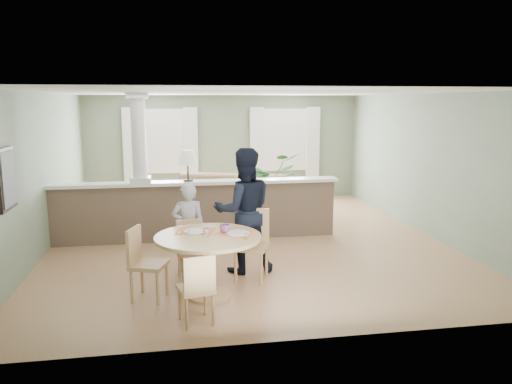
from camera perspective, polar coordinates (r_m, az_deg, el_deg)
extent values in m
plane|color=tan|center=(9.34, -1.06, -5.51)|extent=(8.00, 8.00, 0.00)
cube|color=gray|center=(13.01, -3.71, 5.03)|extent=(7.00, 0.02, 2.70)
cube|color=gray|center=(9.23, -23.14, 2.03)|extent=(0.02, 8.00, 2.70)
cube|color=gray|center=(10.18, 18.81, 3.02)|extent=(0.02, 8.00, 2.70)
cube|color=gray|center=(5.20, 5.45, -3.06)|extent=(7.00, 0.02, 2.70)
cube|color=white|center=(8.98, -1.12, 11.29)|extent=(7.00, 8.00, 0.02)
cube|color=white|center=(12.90, -10.83, 5.71)|extent=(1.10, 0.02, 1.50)
cube|color=white|center=(12.87, -10.83, 5.71)|extent=(1.22, 0.04, 1.62)
cube|color=white|center=(13.22, 3.25, 5.99)|extent=(1.10, 0.02, 1.50)
cube|color=white|center=(13.20, 3.27, 5.98)|extent=(1.22, 0.04, 1.62)
cube|color=silver|center=(12.87, -14.14, 4.23)|extent=(0.35, 0.10, 2.30)
cube|color=silver|center=(12.84, -7.43, 4.45)|extent=(0.35, 0.10, 2.30)
cube|color=silver|center=(13.01, 0.09, 4.61)|extent=(0.35, 0.10, 2.30)
cube|color=silver|center=(13.35, 6.47, 4.69)|extent=(0.35, 0.10, 2.30)
cube|color=black|center=(7.28, -26.62, 1.34)|extent=(0.04, 0.62, 0.82)
cube|color=#665D56|center=(7.27, -26.43, 1.35)|extent=(0.02, 0.52, 0.72)
cube|color=brown|center=(9.32, -6.74, -2.29)|extent=(5.20, 0.22, 1.05)
cube|color=white|center=(9.21, -6.81, 1.08)|extent=(5.32, 0.36, 0.06)
cube|color=white|center=(9.21, -13.05, 1.39)|extent=(0.36, 0.36, 0.10)
cylinder|color=white|center=(9.13, -13.24, 6.01)|extent=(0.26, 0.26, 1.39)
cube|color=white|center=(9.10, -13.44, 10.69)|extent=(0.38, 0.38, 0.10)
cylinder|color=black|center=(9.20, -7.75, 1.33)|extent=(0.18, 0.18, 0.03)
cylinder|color=black|center=(9.18, -7.78, 2.29)|extent=(0.03, 0.03, 0.28)
cone|color=white|center=(9.14, -7.82, 3.97)|extent=(0.36, 0.36, 0.26)
imported|color=#916C4F|center=(10.79, -2.91, -0.73)|extent=(3.52, 2.27, 0.96)
imported|color=#2E6C2B|center=(10.98, 1.31, 0.75)|extent=(1.70, 1.64, 1.44)
cylinder|color=tan|center=(6.77, -5.39, -11.65)|extent=(0.58, 0.58, 0.04)
cylinder|color=tan|center=(6.63, -5.45, -8.47)|extent=(0.16, 0.16, 0.75)
cylinder|color=tan|center=(6.51, -5.51, -5.17)|extent=(1.38, 1.38, 0.04)
cube|color=red|center=(6.73, -6.94, -4.46)|extent=(0.56, 0.46, 0.01)
cube|color=red|center=(6.59, -2.25, -4.72)|extent=(0.61, 0.57, 0.01)
cylinder|color=white|center=(6.70, -6.99, -4.46)|extent=(0.30, 0.30, 0.01)
cylinder|color=white|center=(6.56, -2.08, -4.70)|extent=(0.30, 0.30, 0.01)
cylinder|color=white|center=(6.48, -5.75, -4.59)|extent=(0.08, 0.08, 0.10)
cube|color=silver|center=(6.65, -7.65, -4.50)|extent=(0.06, 0.20, 0.00)
cube|color=silver|center=(6.73, -8.69, -4.47)|extent=(0.07, 0.24, 0.00)
cylinder|color=white|center=(6.31, -1.19, -5.10)|extent=(0.04, 0.04, 0.07)
cylinder|color=silver|center=(6.30, -1.19, -4.74)|extent=(0.04, 0.04, 0.01)
imported|color=blue|center=(6.62, -3.57, -4.19)|extent=(0.17, 0.17, 0.11)
cube|color=tan|center=(7.31, -7.39, -6.76)|extent=(0.45, 0.45, 0.05)
cylinder|color=tan|center=(7.21, -8.29, -8.85)|extent=(0.04, 0.04, 0.39)
cylinder|color=tan|center=(7.27, -5.87, -8.61)|extent=(0.04, 0.04, 0.39)
cylinder|color=tan|center=(7.49, -8.78, -8.10)|extent=(0.04, 0.04, 0.39)
cylinder|color=tan|center=(7.56, -6.45, -7.89)|extent=(0.04, 0.04, 0.39)
cube|color=tan|center=(7.41, -7.73, -4.70)|extent=(0.37, 0.10, 0.42)
cube|color=tan|center=(7.21, -0.54, -6.26)|extent=(0.60, 0.60, 0.05)
cylinder|color=tan|center=(7.16, -2.34, -8.55)|extent=(0.04, 0.04, 0.47)
cylinder|color=tan|center=(7.07, 0.60, -8.77)|extent=(0.04, 0.04, 0.47)
cylinder|color=tan|center=(7.50, -1.61, -7.65)|extent=(0.04, 0.04, 0.47)
cylinder|color=tan|center=(7.42, 1.21, -7.85)|extent=(0.04, 0.04, 0.47)
cube|color=tan|center=(7.33, -0.17, -3.75)|extent=(0.42, 0.21, 0.50)
cube|color=tan|center=(5.91, -6.88, -10.97)|extent=(0.46, 0.46, 0.05)
cylinder|color=tan|center=(6.16, -5.81, -12.17)|extent=(0.04, 0.04, 0.39)
cylinder|color=tan|center=(6.09, -8.68, -12.52)|extent=(0.04, 0.04, 0.39)
cylinder|color=tan|center=(5.89, -4.92, -13.26)|extent=(0.04, 0.04, 0.39)
cylinder|color=tan|center=(5.81, -7.93, -13.65)|extent=(0.04, 0.04, 0.39)
cube|color=tan|center=(5.67, -6.46, -9.42)|extent=(0.37, 0.12, 0.42)
cube|color=tan|center=(6.68, -12.14, -8.16)|extent=(0.54, 0.54, 0.05)
cylinder|color=tan|center=(6.55, -11.19, -10.73)|extent=(0.04, 0.04, 0.44)
cylinder|color=tan|center=(6.85, -10.16, -9.73)|extent=(0.04, 0.04, 0.44)
cylinder|color=tan|center=(6.67, -14.02, -10.44)|extent=(0.04, 0.04, 0.44)
cylinder|color=tan|center=(6.97, -12.88, -9.48)|extent=(0.04, 0.04, 0.44)
cube|color=tan|center=(6.67, -13.78, -5.94)|extent=(0.17, 0.40, 0.47)
imported|color=#A1A0A5|center=(7.57, -7.74, -4.06)|extent=(0.51, 0.35, 1.36)
imported|color=black|center=(7.46, -1.39, -2.14)|extent=(0.96, 0.77, 1.88)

